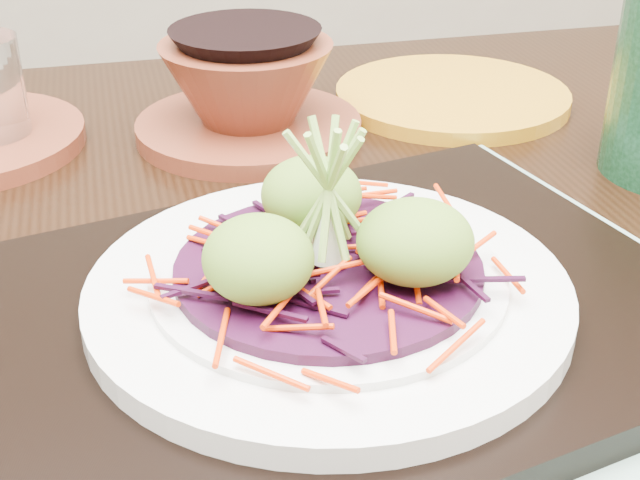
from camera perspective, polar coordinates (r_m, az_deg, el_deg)
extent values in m
cube|color=black|center=(0.56, -5.60, -3.37)|extent=(1.29, 0.88, 0.04)
cube|color=black|center=(1.27, 19.54, -6.25)|extent=(0.07, 0.07, 0.75)
cube|color=gray|center=(0.48, 0.52, -6.01)|extent=(0.52, 0.44, 0.00)
cube|color=black|center=(0.47, 0.52, -4.95)|extent=(0.45, 0.37, 0.02)
cylinder|color=silver|center=(0.46, 0.53, -3.36)|extent=(0.25, 0.25, 0.01)
cylinder|color=silver|center=(0.46, 0.53, -2.47)|extent=(0.18, 0.18, 0.01)
cylinder|color=black|center=(0.46, 0.54, -1.85)|extent=(0.16, 0.16, 0.01)
ellipsoid|color=#5C8528|center=(0.42, -3.94, -1.25)|extent=(0.06, 0.06, 0.04)
ellipsoid|color=#5C8528|center=(0.44, 6.13, -0.15)|extent=(0.06, 0.06, 0.04)
ellipsoid|color=#5C8528|center=(0.48, -0.53, 2.87)|extent=(0.06, 0.06, 0.04)
cylinder|color=maroon|center=(0.73, -4.57, 7.19)|extent=(0.24, 0.24, 0.01)
cylinder|color=#B07313|center=(0.81, 8.44, 9.11)|extent=(0.26, 0.26, 0.01)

